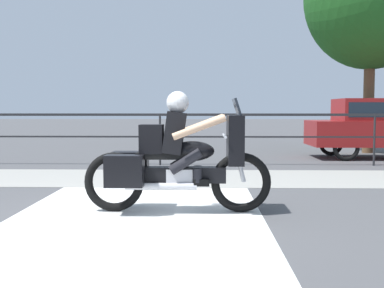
# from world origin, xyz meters

# --- Properties ---
(ground_plane) EXTENTS (120.00, 120.00, 0.00)m
(ground_plane) POSITION_xyz_m (0.00, 0.00, 0.00)
(ground_plane) COLOR #4C4C4F
(sidewalk_band) EXTENTS (44.00, 2.40, 0.01)m
(sidewalk_band) POSITION_xyz_m (0.00, 3.40, 0.01)
(sidewalk_band) COLOR #99968E
(sidewalk_band) RESTS_ON ground
(crosswalk_band) EXTENTS (3.14, 6.00, 0.01)m
(crosswalk_band) POSITION_xyz_m (0.22, -0.20, 0.00)
(crosswalk_band) COLOR silver
(crosswalk_band) RESTS_ON ground
(fence_railing) EXTENTS (36.00, 0.05, 1.24)m
(fence_railing) POSITION_xyz_m (0.00, 5.59, 0.98)
(fence_railing) COLOR #232326
(fence_railing) RESTS_ON ground
(motorcycle) EXTENTS (2.44, 0.76, 1.57)m
(motorcycle) POSITION_xyz_m (0.70, 0.31, 0.71)
(motorcycle) COLOR black
(motorcycle) RESTS_ON ground
(parked_car) EXTENTS (4.11, 1.62, 1.63)m
(parked_car) POSITION_xyz_m (5.93, 7.35, 0.93)
(parked_car) COLOR maroon
(parked_car) RESTS_ON ground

